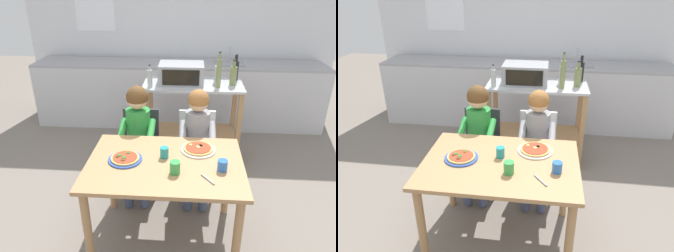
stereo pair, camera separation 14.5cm
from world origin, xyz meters
The scene contains 21 objects.
ground_plane centered at (0.00, 1.06, 0.00)m, with size 10.64×10.64×0.00m, color slate.
back_wall_tiled centered at (0.00, 2.72, 1.35)m, with size 4.43×0.13×2.70m.
kitchen_counter centered at (0.00, 2.31, 0.45)m, with size 3.98×0.60×1.09m.
kitchen_island_cart centered at (0.20, 1.33, 0.60)m, with size 1.08×0.52×0.91m.
toaster_oven centered at (0.07, 1.35, 1.01)m, with size 0.48×0.34×0.21m.
bottle_squat_spirits centered at (-0.25, 1.17, 1.01)m, with size 0.05×0.05×0.24m.
bottle_tall_green_wine centered at (0.62, 1.31, 1.02)m, with size 0.07×0.07×0.27m.
bottle_brown_beer centered at (0.46, 1.38, 1.01)m, with size 0.07×0.07×0.25m.
bottle_slim_sauce centered at (0.66, 1.48, 1.03)m, with size 0.07×0.07×0.29m.
bottle_dark_olive_oil centered at (0.46, 1.22, 1.06)m, with size 0.05×0.05×0.37m.
dining_table centered at (0.00, 0.00, 0.61)m, with size 1.14×0.81×0.73m.
dining_chair_left centered at (-0.30, 0.68, 0.48)m, with size 0.36×0.36×0.81m.
dining_chair_right centered at (0.24, 0.68, 0.48)m, with size 0.36×0.36×0.81m.
child_in_green_shirt centered at (-0.30, 0.57, 0.70)m, with size 0.32×0.42×1.08m.
child_in_grey_shirt centered at (0.24, 0.56, 0.68)m, with size 0.32×0.42×1.06m.
pizza_plate_blue_rimmed centered at (-0.30, 0.01, 0.74)m, with size 0.25×0.25×0.03m.
pizza_plate_white centered at (0.24, 0.19, 0.74)m, with size 0.27×0.27×0.03m.
drinking_cup_blue centered at (0.41, -0.08, 0.76)m, with size 0.07×0.07×0.08m, color blue.
drinking_cup_green centered at (0.08, -0.14, 0.77)m, with size 0.07×0.07×0.09m, color green.
drinking_cup_teal centered at (-0.01, 0.07, 0.77)m, with size 0.06×0.06×0.08m, color teal.
serving_spoon centered at (0.30, -0.20, 0.73)m, with size 0.01×0.01×0.14m, color #B7BABF.
Camera 1 is at (0.16, -1.95, 1.94)m, focal length 33.41 mm.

